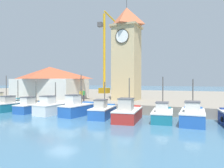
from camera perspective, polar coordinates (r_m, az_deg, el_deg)
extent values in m
plane|color=teal|center=(20.60, -12.86, -10.14)|extent=(300.00, 300.00, 0.00)
cube|color=gray|center=(45.92, 8.65, -3.38)|extent=(120.00, 40.00, 1.11)
cube|color=#196B7F|center=(34.02, -26.79, -4.89)|extent=(2.43, 5.37, 1.15)
cube|color=#196B7F|center=(35.24, -23.55, -3.54)|extent=(1.57, 0.79, 0.24)
cube|color=silver|center=(33.97, -26.80, -3.84)|extent=(2.49, 5.44, 0.12)
cylinder|color=#4C4742|center=(34.22, -25.89, -0.86)|extent=(0.10, 0.10, 3.38)
torus|color=black|center=(34.98, -27.26, -4.74)|extent=(0.19, 0.53, 0.52)
cube|color=#196B7F|center=(31.65, -24.25, -5.43)|extent=(2.48, 5.10, 1.01)
cube|color=#196B7F|center=(32.89, -21.10, -4.08)|extent=(1.68, 0.79, 0.24)
cube|color=silver|center=(31.59, -24.26, -4.43)|extent=(2.54, 5.17, 0.12)
cube|color=#B2ADA3|center=(31.08, -25.56, -3.67)|extent=(1.31, 1.60, 0.81)
cube|color=#4C4C51|center=(31.04, -25.57, -2.85)|extent=(1.40, 1.69, 0.08)
cylinder|color=#4C4742|center=(31.85, -23.37, -1.68)|extent=(0.10, 0.10, 2.88)
torus|color=black|center=(32.63, -24.94, -5.25)|extent=(0.18, 0.53, 0.52)
cube|color=#2356A8|center=(29.34, -19.99, -5.95)|extent=(2.02, 4.94, 0.96)
cube|color=#2356A8|center=(30.94, -17.32, -4.47)|extent=(1.55, 0.67, 0.24)
cube|color=silver|center=(29.28, -19.99, -4.92)|extent=(2.08, 5.00, 0.12)
cube|color=beige|center=(28.61, -21.12, -4.10)|extent=(1.14, 1.51, 0.83)
cube|color=#4C4C51|center=(28.57, -21.13, -3.19)|extent=(1.23, 1.59, 0.08)
cylinder|color=#4C4742|center=(29.63, -19.23, -2.02)|extent=(0.10, 0.10, 2.80)
torus|color=black|center=(30.16, -21.08, -5.77)|extent=(0.14, 0.53, 0.52)
cube|color=silver|center=(26.76, -15.30, -6.40)|extent=(2.24, 4.46, 1.12)
cube|color=silver|center=(28.13, -12.65, -4.64)|extent=(1.75, 0.68, 0.24)
cube|color=silver|center=(26.69, -15.31, -5.09)|extent=(2.30, 4.53, 0.12)
cube|color=silver|center=(26.08, -16.44, -4.10)|extent=(1.28, 1.37, 0.90)
cube|color=#4C4C51|center=(26.04, -16.44, -3.03)|extent=(1.36, 1.45, 0.08)
cylinder|color=#4C4742|center=(26.99, -14.54, -2.22)|extent=(0.10, 0.10, 2.52)
torus|color=black|center=(27.65, -16.68, -6.17)|extent=(0.15, 0.53, 0.52)
cube|color=#2356A8|center=(25.15, -8.88, -6.81)|extent=(2.29, 4.78, 1.15)
cube|color=#2356A8|center=(26.70, -6.10, -4.87)|extent=(1.60, 0.75, 0.24)
cube|color=silver|center=(25.08, -8.88, -5.40)|extent=(2.35, 4.85, 0.12)
cube|color=silver|center=(24.40, -10.07, -4.18)|extent=(1.23, 1.49, 1.07)
cube|color=#4C4C51|center=(24.35, -10.08, -2.83)|extent=(1.32, 1.58, 0.08)
cylinder|color=#4C4742|center=(25.40, -8.07, -1.34)|extent=(0.10, 0.10, 3.40)
torus|color=black|center=(25.95, -10.27, -6.58)|extent=(0.17, 0.53, 0.52)
cube|color=#2356A8|center=(23.48, -2.34, -7.52)|extent=(2.44, 4.79, 1.01)
cube|color=#2356A8|center=(25.34, -0.94, -5.49)|extent=(1.57, 0.82, 0.24)
cube|color=silver|center=(23.41, -2.34, -6.18)|extent=(2.51, 4.86, 0.12)
cube|color=#B2ADA3|center=(22.60, -2.96, -5.24)|extent=(1.26, 1.52, 0.81)
cube|color=#4C4C51|center=(22.55, -2.96, -4.12)|extent=(1.35, 1.61, 0.08)
cylinder|color=#4C4742|center=(23.82, -1.93, -2.67)|extent=(0.10, 0.10, 2.69)
torus|color=black|center=(24.00, -4.38, -7.34)|extent=(0.20, 0.53, 0.52)
cube|color=#AD2823|center=(21.79, 4.19, -8.14)|extent=(2.76, 5.20, 1.04)
cube|color=#AD2823|center=(23.87, 5.30, -5.81)|extent=(1.85, 0.84, 0.24)
cube|color=silver|center=(21.71, 4.20, -6.66)|extent=(2.83, 5.27, 0.12)
cube|color=#B2ADA3|center=(20.80, 3.70, -5.36)|extent=(1.45, 1.65, 1.05)
cube|color=#4C4C51|center=(20.75, 3.70, -3.80)|extent=(1.54, 1.74, 0.08)
cylinder|color=#4C4742|center=(22.17, 4.53, -2.37)|extent=(0.10, 0.10, 3.06)
torus|color=black|center=(22.29, 1.46, -7.94)|extent=(0.19, 0.53, 0.52)
cube|color=#196B7F|center=(22.00, 13.05, -8.24)|extent=(2.49, 4.74, 0.91)
cube|color=#196B7F|center=(23.91, 13.28, -6.12)|extent=(1.65, 0.82, 0.24)
cube|color=silver|center=(21.93, 13.06, -6.94)|extent=(2.56, 4.81, 0.12)
cube|color=beige|center=(21.08, 12.96, -5.94)|extent=(1.30, 1.50, 0.84)
cube|color=#4C4C51|center=(21.03, 12.96, -4.70)|extent=(1.39, 1.59, 0.08)
cylinder|color=#4C4742|center=(22.33, 13.14, -2.38)|extent=(0.10, 0.10, 3.31)
torus|color=black|center=(22.29, 10.46, -8.11)|extent=(0.19, 0.53, 0.52)
cube|color=#2356A8|center=(21.42, 20.31, -8.29)|extent=(2.25, 4.95, 1.08)
cube|color=#2356A8|center=(23.50, 20.43, -5.87)|extent=(1.76, 0.68, 0.24)
cube|color=silver|center=(21.34, 20.32, -6.73)|extent=(2.32, 5.01, 0.12)
cube|color=beige|center=(20.44, 20.28, -5.68)|extent=(1.29, 1.51, 0.86)
cube|color=#4C4C51|center=(20.39, 20.28, -4.36)|extent=(1.37, 1.59, 0.08)
cylinder|color=#4C4742|center=(21.80, 20.37, -2.58)|extent=(0.10, 0.10, 2.90)
torus|color=black|center=(21.71, 17.39, -8.15)|extent=(0.14, 0.52, 0.52)
torus|color=black|center=(21.60, 26.75, -8.20)|extent=(0.20, 0.53, 0.52)
cube|color=tan|center=(32.48, 3.83, 5.27)|extent=(3.49, 3.49, 10.63)
cube|color=tan|center=(33.35, 3.84, 14.67)|extent=(3.99, 3.99, 0.30)
pyramid|color=#C1603D|center=(33.74, 3.84, 17.15)|extent=(3.99, 3.99, 2.70)
cylinder|color=white|center=(31.33, 2.67, 12.37)|extent=(1.92, 0.12, 1.92)
torus|color=#332D23|center=(31.29, 2.64, 12.39)|extent=(2.04, 0.12, 2.04)
cylinder|color=#3F3F3F|center=(34.41, 3.85, 20.58)|extent=(0.08, 0.08, 1.60)
cube|color=silver|center=(36.57, -15.99, -1.15)|extent=(10.99, 6.31, 3.12)
pyramid|color=#B25133|center=(36.57, -16.00, 2.81)|extent=(11.39, 6.71, 1.94)
cube|color=#976E11|center=(49.70, -2.02, -1.72)|extent=(2.00, 2.00, 1.20)
cylinder|color=gold|center=(50.11, -2.02, 8.65)|extent=(0.56, 0.56, 16.85)
cylinder|color=gold|center=(53.77, 0.55, 16.23)|extent=(2.68, 6.16, 3.44)
cube|color=#4C4C4C|center=(50.39, -3.12, 15.24)|extent=(1.00, 1.00, 1.00)
cylinder|color=#33333D|center=(29.89, -8.11, -3.74)|extent=(0.22, 0.22, 0.85)
cube|color=gold|center=(29.84, -8.11, -2.39)|extent=(0.34, 0.22, 0.56)
sphere|color=#9E7051|center=(29.82, -8.11, -1.65)|extent=(0.20, 0.20, 0.20)
cylinder|color=#33333D|center=(30.43, -7.43, -3.66)|extent=(0.22, 0.22, 0.85)
cube|color=#338C4C|center=(30.38, -7.43, -2.33)|extent=(0.34, 0.22, 0.56)
sphere|color=tan|center=(30.36, -7.43, -1.60)|extent=(0.20, 0.20, 0.20)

